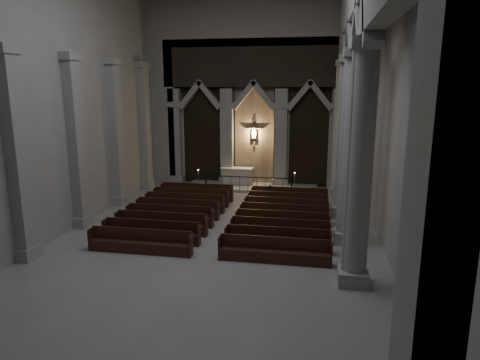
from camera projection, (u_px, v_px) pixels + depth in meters
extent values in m
plane|color=gray|center=(213.00, 246.00, 17.89)|extent=(24.00, 24.00, 0.00)
cube|color=#9F9C95|center=(255.00, 95.00, 28.13)|extent=(14.00, 0.10, 12.00)
cube|color=#9F9C95|center=(48.00, 100.00, 17.81)|extent=(0.10, 24.00, 12.00)
cube|color=#9F9C95|center=(399.00, 102.00, 15.38)|extent=(0.10, 24.00, 12.00)
cube|color=#A29F97|center=(175.00, 136.00, 29.19)|extent=(0.80, 0.50, 6.40)
cube|color=#A29F97|center=(177.00, 178.00, 29.82)|extent=(1.05, 0.70, 0.50)
cube|color=#A29F97|center=(174.00, 104.00, 28.72)|extent=(1.00, 0.65, 0.35)
cube|color=#A29F97|center=(227.00, 137.00, 28.56)|extent=(0.80, 0.50, 6.40)
cube|color=#A29F97|center=(227.00, 180.00, 29.20)|extent=(1.05, 0.70, 0.50)
cube|color=#A29F97|center=(227.00, 105.00, 28.10)|extent=(1.00, 0.65, 0.35)
cube|color=#A29F97|center=(281.00, 139.00, 27.94)|extent=(0.80, 0.50, 6.40)
cube|color=#A29F97|center=(280.00, 183.00, 28.57)|extent=(1.05, 0.70, 0.50)
cube|color=#A29F97|center=(281.00, 105.00, 27.47)|extent=(1.00, 0.65, 0.35)
cube|color=#A29F97|center=(337.00, 140.00, 27.31)|extent=(0.80, 0.50, 6.40)
cube|color=#A29F97|center=(335.00, 185.00, 27.95)|extent=(1.05, 0.70, 0.50)
cube|color=#A29F97|center=(339.00, 106.00, 26.85)|extent=(1.00, 0.65, 0.35)
cube|color=black|center=(202.00, 132.00, 29.15)|extent=(2.60, 0.15, 7.00)
cube|color=tan|center=(254.00, 133.00, 28.52)|extent=(2.60, 0.15, 7.00)
cube|color=black|center=(309.00, 134.00, 27.90)|extent=(2.60, 0.15, 7.00)
cube|color=black|center=(254.00, 63.00, 27.22)|extent=(12.00, 0.50, 3.00)
cube|color=#A29F97|center=(164.00, 117.00, 29.04)|extent=(1.60, 0.50, 9.00)
cube|color=#A29F97|center=(351.00, 119.00, 26.90)|extent=(1.60, 0.50, 9.00)
cube|color=#A29F97|center=(254.00, 21.00, 26.68)|extent=(14.00, 0.50, 3.00)
plane|color=#FDCE72|center=(254.00, 133.00, 28.49)|extent=(1.50, 0.00, 1.50)
cube|color=brown|center=(254.00, 133.00, 28.41)|extent=(0.13, 0.08, 1.80)
cube|color=brown|center=(254.00, 128.00, 28.33)|extent=(1.10, 0.08, 0.13)
cube|color=tan|center=(254.00, 134.00, 28.36)|extent=(0.26, 0.10, 0.60)
sphere|color=tan|center=(254.00, 128.00, 28.27)|extent=(0.17, 0.17, 0.17)
cylinder|color=tan|center=(250.00, 128.00, 28.32)|extent=(0.45, 0.08, 0.08)
cylinder|color=tan|center=(258.00, 128.00, 28.23)|extent=(0.45, 0.08, 0.08)
cube|color=#A29F97|center=(338.00, 192.00, 26.01)|extent=(1.00, 1.00, 0.50)
cylinder|color=#A29F97|center=(341.00, 130.00, 25.20)|extent=(0.70, 0.70, 7.50)
cube|color=#A29F97|center=(344.00, 63.00, 24.37)|extent=(0.95, 0.95, 0.35)
cube|color=#A29F97|center=(341.00, 210.00, 22.17)|extent=(1.00, 1.00, 0.50)
cylinder|color=#A29F97|center=(345.00, 138.00, 21.36)|extent=(0.70, 0.70, 7.50)
cube|color=#A29F97|center=(349.00, 59.00, 20.53)|extent=(0.95, 0.95, 0.35)
cube|color=#A29F97|center=(346.00, 237.00, 18.32)|extent=(1.00, 1.00, 0.50)
cylinder|color=#A29F97|center=(351.00, 150.00, 17.51)|extent=(0.70, 0.70, 7.50)
cube|color=#A29F97|center=(356.00, 52.00, 16.68)|extent=(0.95, 0.95, 0.35)
cube|color=#A29F97|center=(353.00, 277.00, 14.48)|extent=(1.00, 1.00, 0.50)
cylinder|color=#A29F97|center=(359.00, 168.00, 13.67)|extent=(0.70, 0.70, 7.50)
cube|color=#A29F97|center=(367.00, 42.00, 12.84)|extent=(0.95, 0.95, 0.35)
cube|color=#A29F97|center=(340.00, 118.00, 26.90)|extent=(0.55, 1.20, 9.20)
cube|color=#A29F97|center=(432.00, 258.00, 4.99)|extent=(0.55, 1.20, 9.20)
cube|color=#A29F97|center=(148.00, 184.00, 28.13)|extent=(0.60, 1.00, 0.50)
cube|color=#A29F97|center=(145.00, 127.00, 27.33)|extent=(0.50, 0.80, 7.50)
cube|color=#A29F97|center=(142.00, 65.00, 26.50)|extent=(0.60, 1.00, 0.35)
cube|color=#A29F97|center=(120.00, 200.00, 24.29)|extent=(0.60, 1.00, 0.50)
cube|color=#A29F97|center=(116.00, 134.00, 23.48)|extent=(0.50, 0.80, 7.50)
cube|color=#A29F97|center=(112.00, 61.00, 22.65)|extent=(0.60, 1.00, 0.35)
cube|color=#A29F97|center=(83.00, 221.00, 20.45)|extent=(0.60, 1.00, 0.50)
cube|color=#A29F97|center=(77.00, 143.00, 19.64)|extent=(0.50, 0.80, 7.50)
cube|color=#A29F97|center=(69.00, 56.00, 18.81)|extent=(0.60, 1.00, 0.35)
cube|color=#A29F97|center=(29.00, 252.00, 16.60)|extent=(0.60, 1.00, 0.50)
cube|color=#A29F97|center=(18.00, 157.00, 15.79)|extent=(0.50, 0.80, 7.50)
cube|color=#A29F97|center=(5.00, 48.00, 14.96)|extent=(0.60, 1.00, 0.35)
cube|color=#A29F97|center=(251.00, 187.00, 28.06)|extent=(8.50, 2.60, 0.15)
cube|color=#BCB5A5|center=(237.00, 176.00, 28.66)|extent=(1.96, 0.76, 1.03)
cube|color=white|center=(237.00, 168.00, 28.55)|extent=(2.12, 0.85, 0.04)
cube|color=black|center=(248.00, 177.00, 26.55)|extent=(5.42, 0.05, 0.05)
cube|color=black|center=(206.00, 183.00, 27.12)|extent=(0.09, 0.09, 1.08)
cube|color=black|center=(292.00, 186.00, 26.18)|extent=(0.09, 0.09, 1.08)
cylinder|color=black|center=(214.00, 184.00, 27.03)|extent=(0.02, 0.02, 1.00)
cylinder|color=black|center=(223.00, 184.00, 26.94)|extent=(0.02, 0.02, 1.00)
cylinder|color=black|center=(231.00, 185.00, 26.85)|extent=(0.02, 0.02, 1.00)
cylinder|color=black|center=(239.00, 185.00, 26.75)|extent=(0.02, 0.02, 1.00)
cylinder|color=black|center=(248.00, 185.00, 26.66)|extent=(0.02, 0.02, 1.00)
cylinder|color=black|center=(257.00, 186.00, 26.56)|extent=(0.02, 0.02, 1.00)
cylinder|color=black|center=(265.00, 186.00, 26.47)|extent=(0.02, 0.02, 1.00)
cylinder|color=black|center=(274.00, 186.00, 26.38)|extent=(0.02, 0.02, 1.00)
cylinder|color=black|center=(283.00, 187.00, 26.28)|extent=(0.02, 0.02, 1.00)
cylinder|color=olive|center=(198.00, 191.00, 27.28)|extent=(0.23, 0.23, 0.05)
cylinder|color=olive|center=(198.00, 182.00, 27.16)|extent=(0.04, 0.04, 1.12)
cylinder|color=olive|center=(198.00, 173.00, 27.04)|extent=(0.12, 0.12, 0.02)
cylinder|color=beige|center=(198.00, 172.00, 27.02)|extent=(0.05, 0.05, 0.20)
sphere|color=#FFAD59|center=(198.00, 170.00, 27.00)|extent=(0.04, 0.04, 0.04)
cylinder|color=olive|center=(294.00, 195.00, 26.13)|extent=(0.24, 0.24, 0.05)
cylinder|color=olive|center=(294.00, 186.00, 26.00)|extent=(0.04, 0.04, 1.17)
cylinder|color=olive|center=(295.00, 177.00, 25.88)|extent=(0.12, 0.12, 0.02)
cylinder|color=beige|center=(295.00, 175.00, 25.85)|extent=(0.05, 0.05, 0.20)
sphere|color=#FFAD59|center=(295.00, 173.00, 25.83)|extent=(0.04, 0.04, 0.04)
cube|color=black|center=(197.00, 196.00, 25.13)|extent=(4.23, 0.40, 0.45)
cube|color=black|center=(198.00, 187.00, 25.21)|extent=(4.23, 0.07, 0.50)
cube|color=black|center=(162.00, 191.00, 25.45)|extent=(0.06, 0.45, 0.91)
cube|color=black|center=(232.00, 194.00, 24.71)|extent=(0.06, 0.45, 0.91)
cube|color=black|center=(289.00, 200.00, 24.19)|extent=(4.23, 0.40, 0.45)
cube|color=black|center=(289.00, 191.00, 24.27)|extent=(4.23, 0.07, 0.50)
cube|color=black|center=(252.00, 195.00, 24.51)|extent=(0.06, 0.45, 0.91)
cube|color=black|center=(327.00, 198.00, 23.78)|extent=(0.06, 0.45, 0.91)
cube|color=black|center=(191.00, 201.00, 23.99)|extent=(4.23, 0.40, 0.45)
cube|color=black|center=(192.00, 192.00, 24.07)|extent=(4.23, 0.07, 0.50)
cube|color=black|center=(155.00, 196.00, 24.31)|extent=(0.06, 0.45, 0.91)
cube|color=black|center=(228.00, 199.00, 23.57)|extent=(0.06, 0.45, 0.91)
cube|color=black|center=(287.00, 206.00, 23.05)|extent=(4.23, 0.40, 0.45)
cube|color=black|center=(288.00, 197.00, 23.14)|extent=(4.23, 0.07, 0.50)
cube|color=black|center=(249.00, 200.00, 23.37)|extent=(0.06, 0.45, 0.91)
cube|color=black|center=(328.00, 204.00, 22.64)|extent=(0.06, 0.45, 0.91)
cube|color=black|center=(185.00, 207.00, 22.85)|extent=(4.23, 0.40, 0.45)
cube|color=black|center=(186.00, 198.00, 22.93)|extent=(4.23, 0.07, 0.50)
cube|color=black|center=(147.00, 201.00, 23.17)|extent=(0.06, 0.45, 0.91)
cube|color=black|center=(223.00, 205.00, 22.44)|extent=(0.06, 0.45, 0.91)
cube|color=black|center=(286.00, 212.00, 21.92)|extent=(4.23, 0.40, 0.45)
cube|color=black|center=(286.00, 202.00, 22.00)|extent=(4.23, 0.07, 0.50)
cube|color=black|center=(245.00, 206.00, 22.23)|extent=(0.06, 0.45, 0.91)
cube|color=black|center=(328.00, 210.00, 21.50)|extent=(0.06, 0.45, 0.91)
cube|color=black|center=(178.00, 213.00, 21.71)|extent=(4.23, 0.40, 0.45)
cube|color=black|center=(179.00, 203.00, 21.79)|extent=(4.23, 0.07, 0.50)
cube|color=black|center=(138.00, 207.00, 22.03)|extent=(0.06, 0.45, 0.91)
cube|color=black|center=(218.00, 211.00, 21.30)|extent=(0.06, 0.45, 0.91)
cube|color=black|center=(284.00, 219.00, 20.78)|extent=(4.23, 0.40, 0.45)
cube|color=black|center=(285.00, 209.00, 20.86)|extent=(4.23, 0.07, 0.50)
cube|color=black|center=(241.00, 213.00, 21.10)|extent=(0.06, 0.45, 0.91)
cube|color=black|center=(329.00, 217.00, 20.36)|extent=(0.06, 0.45, 0.91)
cube|color=black|center=(170.00, 221.00, 20.57)|extent=(4.23, 0.40, 0.45)
cube|color=black|center=(171.00, 210.00, 20.66)|extent=(4.23, 0.07, 0.50)
cube|color=black|center=(128.00, 214.00, 20.89)|extent=(0.06, 0.45, 0.91)
cube|color=black|center=(213.00, 218.00, 20.16)|extent=(0.06, 0.45, 0.91)
cube|color=black|center=(282.00, 227.00, 19.64)|extent=(4.23, 0.40, 0.45)
cube|color=black|center=(283.00, 216.00, 19.72)|extent=(4.23, 0.07, 0.50)
cube|color=black|center=(237.00, 220.00, 19.96)|extent=(0.06, 0.45, 0.91)
cube|color=black|center=(329.00, 225.00, 19.22)|extent=(0.06, 0.45, 0.91)
cube|color=black|center=(161.00, 228.00, 19.44)|extent=(4.23, 0.40, 0.45)
cube|color=black|center=(162.00, 217.00, 19.52)|extent=(4.23, 0.07, 0.50)
cube|color=black|center=(117.00, 221.00, 19.75)|extent=(0.06, 0.45, 0.91)
cube|color=black|center=(206.00, 226.00, 19.02)|extent=(0.06, 0.45, 0.91)
cube|color=black|center=(280.00, 236.00, 18.50)|extent=(4.23, 0.40, 0.45)
cube|color=black|center=(280.00, 224.00, 18.58)|extent=(4.23, 0.07, 0.50)
cube|color=black|center=(232.00, 228.00, 18.82)|extent=(0.06, 0.45, 0.91)
cube|color=black|center=(330.00, 234.00, 18.08)|extent=(0.06, 0.45, 0.91)
cube|color=black|center=(151.00, 237.00, 18.30)|extent=(4.23, 0.40, 0.45)
cube|color=black|center=(153.00, 225.00, 18.38)|extent=(4.23, 0.07, 0.50)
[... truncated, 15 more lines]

